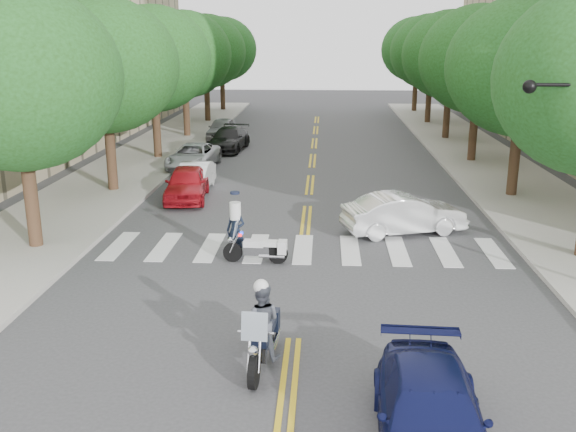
# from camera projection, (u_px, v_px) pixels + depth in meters

# --- Properties ---
(ground) EXTENTS (140.00, 140.00, 0.00)m
(ground) POSITION_uv_depth(u_px,v_px,m) (294.00, 339.00, 14.95)
(ground) COLOR #38383A
(ground) RESTS_ON ground
(sidewalk_left) EXTENTS (5.00, 60.00, 0.15)m
(sidewalk_left) POSITION_uv_depth(u_px,v_px,m) (146.00, 158.00, 36.58)
(sidewalk_left) COLOR #9E9991
(sidewalk_left) RESTS_ON ground
(sidewalk_right) EXTENTS (5.00, 60.00, 0.15)m
(sidewalk_right) POSITION_uv_depth(u_px,v_px,m) (484.00, 161.00, 35.54)
(sidewalk_right) COLOR #9E9991
(sidewalk_right) RESTS_ON ground
(tree_l_0) EXTENTS (6.40, 6.40, 8.45)m
(tree_l_0) POSITION_uv_depth(u_px,v_px,m) (18.00, 78.00, 19.68)
(tree_l_0) COLOR #382316
(tree_l_0) RESTS_ON ground
(tree_l_1) EXTENTS (6.40, 6.40, 8.45)m
(tree_l_1) POSITION_uv_depth(u_px,v_px,m) (104.00, 66.00, 27.37)
(tree_l_1) COLOR #382316
(tree_l_1) RESTS_ON ground
(tree_l_2) EXTENTS (6.40, 6.40, 8.45)m
(tree_l_2) POSITION_uv_depth(u_px,v_px,m) (153.00, 59.00, 35.05)
(tree_l_2) COLOR #382316
(tree_l_2) RESTS_ON ground
(tree_l_3) EXTENTS (6.40, 6.40, 8.45)m
(tree_l_3) POSITION_uv_depth(u_px,v_px,m) (184.00, 55.00, 42.74)
(tree_l_3) COLOR #382316
(tree_l_3) RESTS_ON ground
(tree_l_4) EXTENTS (6.40, 6.40, 8.45)m
(tree_l_4) POSITION_uv_depth(u_px,v_px,m) (206.00, 52.00, 50.42)
(tree_l_4) COLOR #382316
(tree_l_4) RESTS_ON ground
(tree_l_5) EXTENTS (6.40, 6.40, 8.45)m
(tree_l_5) POSITION_uv_depth(u_px,v_px,m) (221.00, 49.00, 58.10)
(tree_l_5) COLOR #382316
(tree_l_5) RESTS_ON ground
(tree_r_1) EXTENTS (6.40, 6.40, 8.45)m
(tree_r_1) POSITION_uv_depth(u_px,v_px,m) (523.00, 67.00, 26.40)
(tree_r_1) COLOR #382316
(tree_r_1) RESTS_ON ground
(tree_r_2) EXTENTS (6.40, 6.40, 8.45)m
(tree_r_2) POSITION_uv_depth(u_px,v_px,m) (479.00, 60.00, 34.09)
(tree_r_2) COLOR #382316
(tree_r_2) RESTS_ON ground
(tree_r_3) EXTENTS (6.40, 6.40, 8.45)m
(tree_r_3) POSITION_uv_depth(u_px,v_px,m) (451.00, 55.00, 41.77)
(tree_r_3) COLOR #382316
(tree_r_3) RESTS_ON ground
(tree_r_4) EXTENTS (6.40, 6.40, 8.45)m
(tree_r_4) POSITION_uv_depth(u_px,v_px,m) (431.00, 52.00, 49.46)
(tree_r_4) COLOR #382316
(tree_r_4) RESTS_ON ground
(tree_r_5) EXTENTS (6.40, 6.40, 8.45)m
(tree_r_5) POSITION_uv_depth(u_px,v_px,m) (417.00, 50.00, 57.14)
(tree_r_5) COLOR #382316
(tree_r_5) RESTS_ON ground
(motorcycle_police) EXTENTS (0.86, 2.43, 1.97)m
(motorcycle_police) POSITION_uv_depth(u_px,v_px,m) (262.00, 327.00, 13.57)
(motorcycle_police) COLOR black
(motorcycle_police) RESTS_ON ground
(motorcycle_parked) EXTENTS (2.04, 0.51, 1.31)m
(motorcycle_parked) POSITION_uv_depth(u_px,v_px,m) (261.00, 249.00, 19.84)
(motorcycle_parked) COLOR black
(motorcycle_parked) RESTS_ON ground
(officer_standing) EXTENTS (0.73, 0.60, 1.71)m
(officer_standing) POSITION_uv_depth(u_px,v_px,m) (236.00, 231.00, 20.30)
(officer_standing) COLOR black
(officer_standing) RESTS_ON ground
(convertible) EXTENTS (4.60, 2.77, 1.43)m
(convertible) POSITION_uv_depth(u_px,v_px,m) (404.00, 214.00, 22.73)
(convertible) COLOR white
(convertible) RESTS_ON ground
(sedan_blue) EXTENTS (2.05, 4.61, 1.31)m
(sedan_blue) POSITION_uv_depth(u_px,v_px,m) (430.00, 417.00, 10.76)
(sedan_blue) COLOR #111546
(sedan_blue) RESTS_ON ground
(parked_car_a) EXTENTS (2.09, 4.34, 1.43)m
(parked_car_a) POSITION_uv_depth(u_px,v_px,m) (187.00, 183.00, 27.38)
(parked_car_a) COLOR #AB121C
(parked_car_a) RESTS_ON ground
(parked_car_b) EXTENTS (1.37, 3.81, 1.25)m
(parked_car_b) POSITION_uv_depth(u_px,v_px,m) (194.00, 177.00, 28.99)
(parked_car_b) COLOR white
(parked_car_b) RESTS_ON ground
(parked_car_c) EXTENTS (2.48, 4.77, 1.28)m
(parked_car_c) POSITION_uv_depth(u_px,v_px,m) (193.00, 156.00, 33.85)
(parked_car_c) COLOR #A7A9AF
(parked_car_c) RESTS_ON ground
(parked_car_d) EXTENTS (2.37, 4.92, 1.38)m
(parked_car_d) POSITION_uv_depth(u_px,v_px,m) (229.00, 139.00, 39.13)
(parked_car_d) COLOR black
(parked_car_d) RESTS_ON ground
(parked_car_e) EXTENTS (1.79, 4.16, 1.40)m
(parked_car_e) POSITION_uv_depth(u_px,v_px,m) (222.00, 129.00, 43.44)
(parked_car_e) COLOR #9A9A9F
(parked_car_e) RESTS_ON ground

